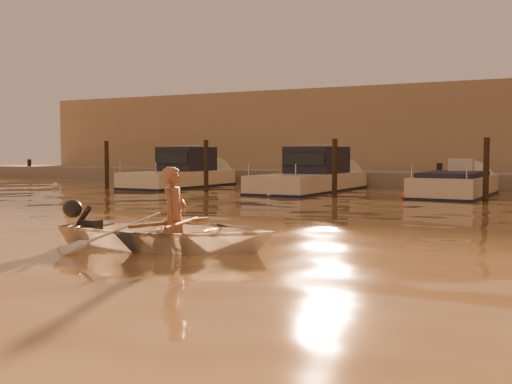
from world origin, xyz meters
The scene contains 19 objects.
ground_plane centered at (0.00, 0.00, 0.00)m, with size 160.00×160.00×0.00m, color olive.
dinghy centered at (1.74, 1.52, 0.26)m, with size 2.59×3.63×0.75m, color silver.
person centered at (1.84, 1.53, 0.52)m, with size 0.60×0.39×1.63m, color #9C644E.
outboard_motor centered at (0.26, 1.28, 0.28)m, with size 0.90×0.40×0.70m, color black, non-canonical shape.
oar_port centered at (1.99, 1.56, 0.42)m, with size 0.06×0.06×2.10m, color brown.
oar_starboard centered at (1.79, 1.53, 0.42)m, with size 0.06×0.06×2.10m, color brown.
moored_boat_1 centered at (-8.33, 16.00, 0.62)m, with size 2.25×6.69×1.75m, color #F0EAC9, non-canonical shape.
moored_boat_2 centered at (-2.09, 16.00, 0.62)m, with size 2.29×7.67×1.75m, color silver, non-canonical shape.
moored_boat_3 centered at (3.43, 16.00, 0.22)m, with size 2.13×6.13×0.95m, color beige, non-canonical shape.
piling_0 centered at (-10.50, 13.80, 0.90)m, with size 0.18×0.18×2.20m, color #2D2319.
piling_1 centered at (-5.50, 13.80, 0.90)m, with size 0.18×0.18×2.20m, color #2D2319.
piling_2 centered at (-0.20, 13.80, 0.90)m, with size 0.18×0.18×2.20m, color #2D2319.
piling_3 centered at (4.80, 13.80, 0.90)m, with size 0.18×0.18×2.20m, color #2D2319.
fender_a centered at (-12.37, 12.70, 0.10)m, with size 0.30×0.30×0.30m, color white.
fender_b centered at (-7.78, 13.42, 0.10)m, with size 0.30×0.30×0.30m, color #D84D19.
fender_c centered at (-2.14, 12.69, 0.10)m, with size 0.30×0.30×0.30m, color silver.
fender_d centered at (2.22, 14.09, 0.10)m, with size 0.30×0.30×0.30m, color #D65719.
quay centered at (0.00, 21.50, 0.15)m, with size 52.00×4.00×1.00m, color gray.
waterfront_building centered at (0.00, 27.00, 2.40)m, with size 46.00×7.00×4.80m, color #9E8466.
Camera 1 is at (8.00, -7.00, 1.60)m, focal length 45.00 mm.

